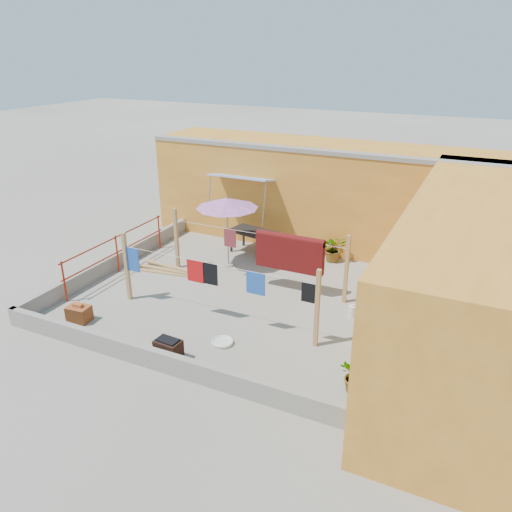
% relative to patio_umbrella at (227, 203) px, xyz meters
% --- Properties ---
extents(ground, '(80.00, 80.00, 0.00)m').
position_rel_patio_umbrella_xyz_m(ground, '(1.22, -1.53, -1.91)').
color(ground, '#9E998E').
rests_on(ground, ground).
extents(wall_back, '(11.00, 3.27, 3.21)m').
position_rel_patio_umbrella_xyz_m(wall_back, '(1.72, 3.16, -0.30)').
color(wall_back, orange).
rests_on(wall_back, ground).
extents(wall_right, '(2.40, 9.00, 3.20)m').
position_rel_patio_umbrella_xyz_m(wall_right, '(6.42, -1.53, -0.31)').
color(wall_right, orange).
rests_on(wall_right, ground).
extents(parapet_front, '(8.30, 0.16, 0.44)m').
position_rel_patio_umbrella_xyz_m(parapet_front, '(1.22, -5.11, -1.69)').
color(parapet_front, gray).
rests_on(parapet_front, ground).
extents(parapet_left, '(0.16, 7.30, 0.44)m').
position_rel_patio_umbrella_xyz_m(parapet_left, '(-2.86, -1.53, -1.69)').
color(parapet_left, gray).
rests_on(parapet_left, ground).
extents(red_railing, '(0.05, 4.20, 1.10)m').
position_rel_patio_umbrella_xyz_m(red_railing, '(-2.63, -1.73, -1.19)').
color(red_railing, '#A12310').
rests_on(red_railing, ground).
extents(clothesline_rig, '(5.09, 2.35, 1.80)m').
position_rel_patio_umbrella_xyz_m(clothesline_rig, '(2.02, -0.98, -0.87)').
color(clothesline_rig, tan).
rests_on(clothesline_rig, ground).
extents(patio_umbrella, '(2.15, 2.15, 2.12)m').
position_rel_patio_umbrella_xyz_m(patio_umbrella, '(0.00, 0.00, 0.00)').
color(patio_umbrella, gray).
rests_on(patio_umbrella, ground).
extents(outdoor_table, '(1.68, 1.07, 0.73)m').
position_rel_patio_umbrella_xyz_m(outdoor_table, '(0.29, 1.18, -1.25)').
color(outdoor_table, black).
rests_on(outdoor_table, ground).
extents(brick_stack, '(0.55, 0.42, 0.45)m').
position_rel_patio_umbrella_xyz_m(brick_stack, '(-1.64, -4.33, -1.71)').
color(brick_stack, '#964D22').
rests_on(brick_stack, ground).
extents(lumber_pile, '(2.22, 0.62, 0.13)m').
position_rel_patio_umbrella_xyz_m(lumber_pile, '(-1.28, -1.14, -1.84)').
color(lumber_pile, tan).
rests_on(lumber_pile, ground).
extents(brazier, '(0.55, 0.39, 0.48)m').
position_rel_patio_umbrella_xyz_m(brazier, '(1.17, -4.73, -1.67)').
color(brazier, black).
rests_on(brazier, ground).
extents(white_basin, '(0.48, 0.48, 0.08)m').
position_rel_patio_umbrella_xyz_m(white_basin, '(1.88, -3.75, -1.86)').
color(white_basin, silver).
rests_on(white_basin, ground).
extents(water_jug_a, '(0.20, 0.20, 0.31)m').
position_rel_patio_umbrella_xyz_m(water_jug_a, '(4.92, -1.12, -1.77)').
color(water_jug_a, silver).
rests_on(water_jug_a, ground).
extents(water_jug_b, '(0.20, 0.20, 0.32)m').
position_rel_patio_umbrella_xyz_m(water_jug_b, '(4.10, -1.36, -1.77)').
color(water_jug_b, silver).
rests_on(water_jug_b, ground).
extents(green_hose, '(0.52, 0.52, 0.08)m').
position_rel_patio_umbrella_xyz_m(green_hose, '(4.92, 0.53, -1.87)').
color(green_hose, '#1B7C2C').
rests_on(green_hose, ground).
extents(plant_back_a, '(0.96, 0.94, 0.81)m').
position_rel_patio_umbrella_xyz_m(plant_back_a, '(2.67, 1.67, -1.50)').
color(plant_back_a, '#1E5217').
rests_on(plant_back_a, ground).
extents(plant_back_b, '(0.44, 0.44, 0.59)m').
position_rel_patio_umbrella_xyz_m(plant_back_b, '(2.64, 1.67, -1.61)').
color(plant_back_b, '#1E5217').
rests_on(plant_back_b, ground).
extents(plant_right_a, '(0.54, 0.47, 0.86)m').
position_rel_patio_umbrella_xyz_m(plant_right_a, '(4.35, 0.02, -1.48)').
color(plant_right_a, '#1E5217').
rests_on(plant_right_a, ground).
extents(plant_right_b, '(0.45, 0.51, 0.81)m').
position_rel_patio_umbrella_xyz_m(plant_right_b, '(4.92, -1.06, -1.50)').
color(plant_right_b, '#1E5217').
rests_on(plant_right_b, ground).
extents(plant_right_c, '(0.78, 0.80, 0.67)m').
position_rel_patio_umbrella_xyz_m(plant_right_c, '(4.92, -4.13, -1.57)').
color(plant_right_c, '#1E5217').
rests_on(plant_right_c, ground).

